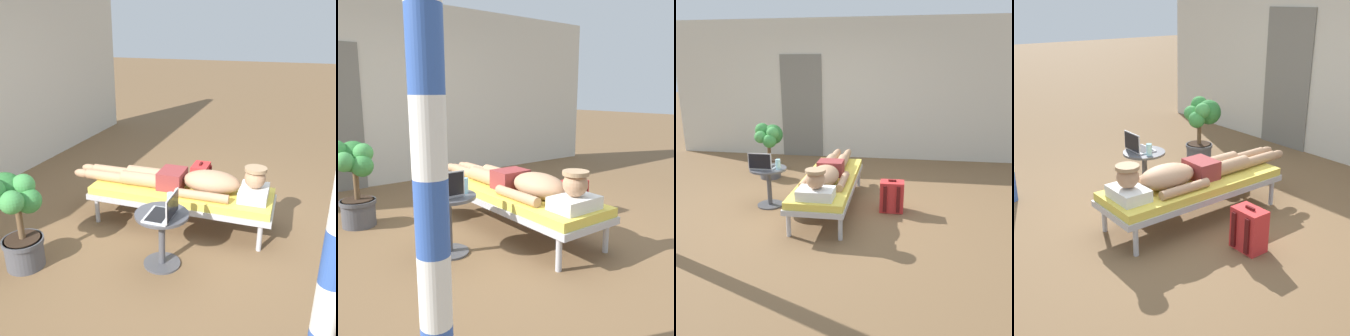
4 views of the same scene
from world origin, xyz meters
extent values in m
plane|color=brown|center=(0.00, 0.00, 0.00)|extent=(40.00, 40.00, 0.00)
cylinder|color=#B7B7BC|center=(-0.17, 1.01, 0.14)|extent=(0.05, 0.05, 0.28)
cylinder|color=#B7B7BC|center=(0.41, 1.01, 0.14)|extent=(0.05, 0.05, 0.28)
cylinder|color=#B7B7BC|center=(-0.17, -0.76, 0.14)|extent=(0.05, 0.05, 0.28)
cylinder|color=#B7B7BC|center=(0.41, -0.76, 0.14)|extent=(0.05, 0.05, 0.28)
cube|color=#B7B7BC|center=(0.12, 0.13, 0.31)|extent=(0.67, 1.96, 0.06)
cube|color=#E5CC4C|center=(0.12, 0.13, 0.38)|extent=(0.65, 1.92, 0.08)
cube|color=white|center=(0.12, -0.64, 0.47)|extent=(0.40, 0.28, 0.11)
sphere|color=tan|center=(0.12, -0.64, 0.64)|extent=(0.21, 0.21, 0.21)
cylinder|color=tan|center=(0.12, -0.64, 0.73)|extent=(0.22, 0.22, 0.03)
ellipsoid|color=tan|center=(0.12, -0.20, 0.54)|extent=(0.35, 0.60, 0.23)
cylinder|color=tan|center=(-0.10, -0.15, 0.46)|extent=(0.09, 0.55, 0.09)
cylinder|color=tan|center=(0.34, -0.15, 0.46)|extent=(0.09, 0.55, 0.09)
cube|color=maroon|center=(0.12, 0.23, 0.52)|extent=(0.33, 0.26, 0.19)
cylinder|color=tan|center=(0.04, 0.57, 0.49)|extent=(0.15, 0.42, 0.15)
cylinder|color=tan|center=(0.04, 1.00, 0.47)|extent=(0.11, 0.44, 0.11)
ellipsoid|color=tan|center=(0.04, 1.29, 0.47)|extent=(0.09, 0.20, 0.10)
cylinder|color=tan|center=(0.21, 0.57, 0.49)|extent=(0.15, 0.42, 0.15)
cylinder|color=tan|center=(0.21, 1.00, 0.47)|extent=(0.11, 0.44, 0.11)
ellipsoid|color=tan|center=(0.21, 1.29, 0.47)|extent=(0.09, 0.20, 0.10)
cylinder|color=#4C4C51|center=(-0.68, 0.06, 0.01)|extent=(0.34, 0.34, 0.02)
cylinder|color=#4C4C51|center=(-0.68, 0.06, 0.26)|extent=(0.06, 0.06, 0.48)
cylinder|color=#4C4C51|center=(-0.68, 0.06, 0.51)|extent=(0.48, 0.48, 0.02)
cube|color=silver|center=(-0.74, 0.06, 0.53)|extent=(0.31, 0.22, 0.02)
cube|color=black|center=(-0.74, 0.07, 0.54)|extent=(0.27, 0.15, 0.00)
cube|color=silver|center=(-0.74, -0.06, 0.64)|extent=(0.31, 0.01, 0.21)
cube|color=black|center=(-0.74, -0.07, 0.64)|extent=(0.29, 0.00, 0.19)
cylinder|color=#99D8E5|center=(-0.53, 0.03, 0.59)|extent=(0.06, 0.06, 0.13)
cube|color=red|center=(0.94, 0.12, 0.20)|extent=(0.30, 0.20, 0.40)
cube|color=red|center=(0.94, 0.24, 0.13)|extent=(0.23, 0.04, 0.18)
cube|color=#531212|center=(0.85, 0.01, 0.20)|extent=(0.04, 0.02, 0.34)
cube|color=#531212|center=(1.02, 0.01, 0.20)|extent=(0.04, 0.02, 0.34)
cube|color=#531212|center=(0.94, 0.12, 0.41)|extent=(0.10, 0.02, 0.02)
cylinder|color=#4C4C51|center=(-1.11, 1.23, 0.14)|extent=(0.34, 0.34, 0.28)
cylinder|color=#4C4C51|center=(-1.11, 1.23, 0.26)|extent=(0.37, 0.37, 0.04)
cylinder|color=#332319|center=(-1.11, 1.23, 0.29)|extent=(0.31, 0.31, 0.01)
cylinder|color=brown|center=(-1.11, 1.23, 0.45)|extent=(0.06, 0.06, 0.34)
sphere|color=#429347|center=(-1.02, 1.21, 0.77)|extent=(0.20, 0.20, 0.20)
sphere|color=#2D7233|center=(-1.08, 1.36, 0.71)|extent=(0.33, 0.33, 0.33)
sphere|color=#429347|center=(-1.22, 1.17, 0.70)|extent=(0.20, 0.20, 0.20)
sphere|color=#38843D|center=(-1.06, 1.14, 0.65)|extent=(0.22, 0.22, 0.22)
cylinder|color=white|center=(-1.46, -1.25, 0.51)|extent=(0.15, 0.15, 0.34)
cylinder|color=#3359B2|center=(-1.46, -1.25, 0.86)|extent=(0.15, 0.15, 0.34)
camera|label=1|loc=(-3.44, -0.95, 2.07)|focal=40.30mm
camera|label=2|loc=(-2.12, -2.64, 1.38)|focal=39.55mm
camera|label=3|loc=(0.96, -4.06, 1.79)|focal=36.73mm
camera|label=4|loc=(3.45, -2.59, 2.16)|focal=48.58mm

